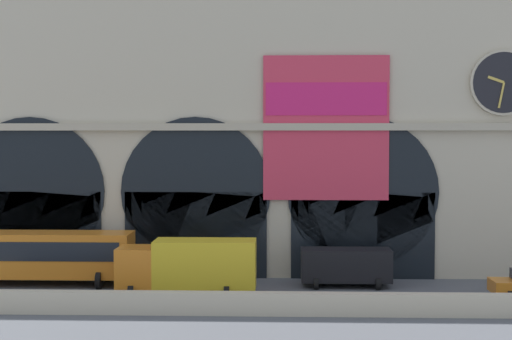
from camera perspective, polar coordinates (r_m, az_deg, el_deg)
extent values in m
plane|color=#54565B|center=(42.59, -5.31, -9.31)|extent=(200.00, 200.00, 0.00)
cube|color=beige|center=(37.95, -6.22, -9.94)|extent=(90.00, 0.70, 1.11)
cube|color=beige|center=(48.65, -4.31, 2.57)|extent=(43.13, 4.06, 17.53)
cube|color=black|center=(49.21, -16.57, -4.65)|extent=(8.78, 0.20, 5.32)
cylinder|color=black|center=(48.95, -16.61, -1.56)|extent=(9.24, 0.20, 9.24)
cube|color=black|center=(46.98, -4.56, -4.89)|extent=(8.78, 0.20, 5.32)
cylinder|color=black|center=(46.71, -4.57, -1.65)|extent=(9.24, 0.20, 9.24)
cube|color=black|center=(46.95, 8.04, -4.92)|extent=(8.78, 0.20, 5.32)
cylinder|color=black|center=(46.67, 8.06, -1.68)|extent=(9.24, 0.20, 9.24)
cylinder|color=beige|center=(48.17, 18.12, 6.28)|extent=(3.96, 0.25, 3.96)
cylinder|color=black|center=(48.05, 18.16, 6.29)|extent=(3.67, 0.06, 3.67)
cube|color=gold|center=(47.88, 17.64, 6.51)|extent=(1.00, 0.04, 0.49)
cube|color=gold|center=(47.89, 18.01, 5.38)|extent=(0.41, 0.04, 1.55)
cube|color=#D8334C|center=(46.24, 5.30, 3.17)|extent=(7.65, 0.12, 8.80)
cube|color=#DB1E66|center=(46.21, 5.31, 5.36)|extent=(7.34, 0.04, 1.99)
cube|color=#B6AB91|center=(46.48, -4.61, 3.26)|extent=(43.13, 0.50, 0.44)
cube|color=orange|center=(46.58, -16.06, -6.12)|extent=(11.00, 2.50, 2.60)
cube|color=black|center=(45.34, -16.57, -5.92)|extent=(10.12, 0.04, 1.10)
cylinder|color=black|center=(44.69, -11.75, -8.14)|extent=(0.28, 1.00, 1.00)
cylinder|color=black|center=(46.84, -11.09, -7.63)|extent=(0.28, 1.00, 1.00)
cube|color=orange|center=(42.08, -8.98, -7.30)|extent=(2.00, 2.30, 2.30)
cube|color=gold|center=(41.50, -3.85, -7.13)|extent=(5.50, 2.30, 2.70)
cylinder|color=black|center=(41.32, -9.38, -9.11)|extent=(0.28, 0.84, 0.84)
cylinder|color=black|center=(43.31, -8.84, -8.57)|extent=(0.28, 0.84, 0.84)
cylinder|color=black|center=(40.64, -2.22, -9.28)|extent=(0.28, 0.84, 0.84)
cylinder|color=black|center=(42.66, -2.02, -8.71)|extent=(0.28, 0.84, 0.84)
cube|color=black|center=(44.64, 6.79, -7.11)|extent=(5.20, 2.00, 1.86)
cylinder|color=black|center=(43.81, 4.55, -8.52)|extent=(0.28, 0.68, 0.68)
cylinder|color=black|center=(45.57, 4.45, -8.08)|extent=(0.28, 0.68, 0.68)
cylinder|color=black|center=(44.11, 9.19, -8.47)|extent=(0.28, 0.68, 0.68)
cylinder|color=black|center=(45.86, 8.91, -8.04)|extent=(0.28, 0.68, 0.68)
cylinder|color=black|center=(42.74, 18.58, -8.99)|extent=(0.28, 0.60, 0.60)
cylinder|color=black|center=(44.26, 17.98, -8.58)|extent=(0.28, 0.60, 0.60)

